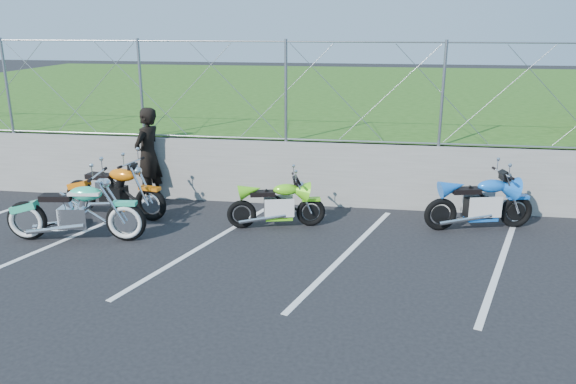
# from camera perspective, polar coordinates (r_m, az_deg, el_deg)

# --- Properties ---
(ground) EXTENTS (90.00, 90.00, 0.00)m
(ground) POSITION_cam_1_polar(r_m,az_deg,el_deg) (8.75, -10.39, -7.76)
(ground) COLOR black
(ground) RESTS_ON ground
(retaining_wall) EXTENTS (30.00, 0.22, 1.30)m
(retaining_wall) POSITION_cam_1_polar(r_m,az_deg,el_deg) (11.71, -5.05, 2.18)
(retaining_wall) COLOR slate
(retaining_wall) RESTS_ON ground
(grass_field) EXTENTS (30.00, 20.00, 1.30)m
(grass_field) POSITION_cam_1_polar(r_m,az_deg,el_deg) (21.37, 1.34, 8.92)
(grass_field) COLOR #275216
(grass_field) RESTS_ON ground
(chain_link_fence) EXTENTS (28.00, 0.03, 2.00)m
(chain_link_fence) POSITION_cam_1_polar(r_m,az_deg,el_deg) (11.40, -5.27, 10.23)
(chain_link_fence) COLOR gray
(chain_link_fence) RESTS_ON retaining_wall
(parking_lines) EXTENTS (18.29, 4.31, 0.01)m
(parking_lines) POSITION_cam_1_polar(r_m,az_deg,el_deg) (9.35, -1.39, -5.80)
(parking_lines) COLOR silver
(parking_lines) RESTS_ON ground
(cruiser_turquoise) EXTENTS (2.40, 0.76, 1.19)m
(cruiser_turquoise) POSITION_cam_1_polar(r_m,az_deg,el_deg) (10.21, -20.61, -2.09)
(cruiser_turquoise) COLOR black
(cruiser_turquoise) RESTS_ON ground
(naked_orange) EXTENTS (2.22, 0.75, 1.11)m
(naked_orange) POSITION_cam_1_polar(r_m,az_deg,el_deg) (11.25, -17.09, -0.05)
(naked_orange) COLOR black
(naked_orange) RESTS_ON ground
(sportbike_green) EXTENTS (1.77, 0.67, 0.93)m
(sportbike_green) POSITION_cam_1_polar(r_m,az_deg,el_deg) (10.20, -1.04, -1.44)
(sportbike_green) COLOR black
(sportbike_green) RESTS_ON ground
(sportbike_blue) EXTENTS (1.99, 0.76, 1.05)m
(sportbike_blue) POSITION_cam_1_polar(r_m,az_deg,el_deg) (10.68, 19.00, -1.25)
(sportbike_blue) COLOR black
(sportbike_blue) RESTS_ON ground
(person_standing) EXTENTS (0.63, 0.81, 1.96)m
(person_standing) POSITION_cam_1_polar(r_m,az_deg,el_deg) (11.92, -14.03, 3.65)
(person_standing) COLOR black
(person_standing) RESTS_ON ground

